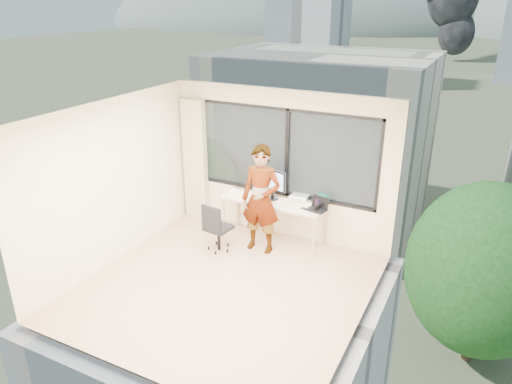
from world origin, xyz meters
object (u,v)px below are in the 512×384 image
Objects in this scene: game_console at (299,197)px; laptop at (317,205)px; desk at (273,220)px; handbag at (323,199)px; monitor at (273,184)px; person at (261,199)px; chair at (218,226)px.

game_console is 0.91× the size of laptop.
handbag is (0.80, 0.24, 0.47)m from desk.
monitor reaches higher than game_console.
person is 6.14× the size of game_console.
person is 0.48m from monitor.
person reaches higher than chair.
chair is 3.42× the size of handbag.
chair is at bearing -142.32° from laptop.
laptop is (0.43, -0.30, 0.06)m from game_console.
monitor is 2.11× the size of handbag.
handbag reaches higher than desk.
monitor is at bearing 125.62° from desk.
handbag reaches higher than chair.
desk is 0.67m from person.
game_console is (1.03, 0.99, 0.35)m from chair.
game_console is at bearing 51.40° from chair.
game_console reaches higher than desk.
chair is at bearing -138.21° from game_console.
desk is 7.02× the size of handbag.
chair reaches higher than game_console.
laptop reaches higher than game_console.
chair is 1.67m from laptop.
monitor is at bearing 60.72° from chair.
person is 3.39× the size of monitor.
chair is at bearing -156.49° from handbag.
monitor reaches higher than laptop.
handbag is at bearing 102.37° from laptop.
chair is 0.86m from person.
person is 1.06m from handbag.
handbag is (0.00, 0.29, -0.00)m from laptop.
game_console is at bearing 55.52° from person.
game_console is at bearing 36.91° from monitor.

